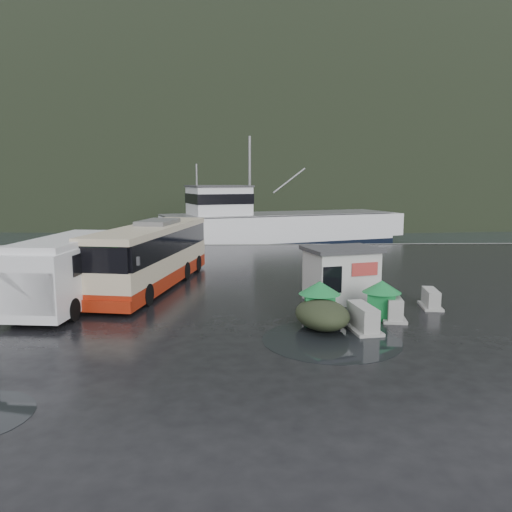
{
  "coord_description": "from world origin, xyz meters",
  "views": [
    {
      "loc": [
        1.04,
        -19.32,
        5.07
      ],
      "look_at": [
        1.78,
        2.83,
        1.7
      ],
      "focal_mm": 35.0,
      "sensor_mm": 36.0,
      "label": 1
    }
  ],
  "objects_px": {
    "jersey_barrier_b": "(392,318)",
    "jersey_barrier_a": "(362,330)",
    "waste_bin_left": "(319,322)",
    "coach_bus": "(153,286)",
    "jersey_barrier_c": "(430,307)",
    "fishing_trawler": "(279,233)",
    "dome_tent": "(322,328)",
    "waste_bin_right": "(381,318)",
    "white_van": "(70,307)",
    "ticket_kiosk": "(340,301)"
  },
  "relations": [
    {
      "from": "jersey_barrier_b",
      "to": "jersey_barrier_a",
      "type": "bearing_deg",
      "value": -135.96
    },
    {
      "from": "waste_bin_left",
      "to": "jersey_barrier_b",
      "type": "bearing_deg",
      "value": 7.51
    },
    {
      "from": "coach_bus",
      "to": "waste_bin_left",
      "type": "height_order",
      "value": "coach_bus"
    },
    {
      "from": "jersey_barrier_b",
      "to": "jersey_barrier_c",
      "type": "xyz_separation_m",
      "value": [
        2.03,
        1.56,
        0.0
      ]
    },
    {
      "from": "jersey_barrier_a",
      "to": "jersey_barrier_c",
      "type": "relative_size",
      "value": 1.2
    },
    {
      "from": "jersey_barrier_a",
      "to": "fishing_trawler",
      "type": "bearing_deg",
      "value": 90.62
    },
    {
      "from": "jersey_barrier_a",
      "to": "jersey_barrier_c",
      "type": "distance_m",
      "value": 4.6
    },
    {
      "from": "dome_tent",
      "to": "jersey_barrier_c",
      "type": "xyz_separation_m",
      "value": [
        4.85,
        2.7,
        0.0
      ]
    },
    {
      "from": "coach_bus",
      "to": "jersey_barrier_a",
      "type": "height_order",
      "value": "coach_bus"
    },
    {
      "from": "waste_bin_left",
      "to": "waste_bin_right",
      "type": "xyz_separation_m",
      "value": [
        2.37,
        0.41,
        0.0
      ]
    },
    {
      "from": "white_van",
      "to": "coach_bus",
      "type": "bearing_deg",
      "value": 61.5
    },
    {
      "from": "waste_bin_right",
      "to": "dome_tent",
      "type": "relative_size",
      "value": 0.57
    },
    {
      "from": "waste_bin_left",
      "to": "ticket_kiosk",
      "type": "bearing_deg",
      "value": 65.69
    },
    {
      "from": "dome_tent",
      "to": "ticket_kiosk",
      "type": "relative_size",
      "value": 0.85
    },
    {
      "from": "coach_bus",
      "to": "waste_bin_right",
      "type": "relative_size",
      "value": 7.85
    },
    {
      "from": "white_van",
      "to": "fishing_trawler",
      "type": "height_order",
      "value": "fishing_trawler"
    },
    {
      "from": "waste_bin_left",
      "to": "fishing_trawler",
      "type": "height_order",
      "value": "fishing_trawler"
    },
    {
      "from": "dome_tent",
      "to": "fishing_trawler",
      "type": "relative_size",
      "value": 0.1
    },
    {
      "from": "white_van",
      "to": "dome_tent",
      "type": "bearing_deg",
      "value": -12.24
    },
    {
      "from": "waste_bin_right",
      "to": "ticket_kiosk",
      "type": "height_order",
      "value": "ticket_kiosk"
    },
    {
      "from": "waste_bin_right",
      "to": "jersey_barrier_b",
      "type": "xyz_separation_m",
      "value": [
        0.42,
        -0.05,
        0.0
      ]
    },
    {
      "from": "waste_bin_right",
      "to": "ticket_kiosk",
      "type": "xyz_separation_m",
      "value": [
        -0.97,
        2.69,
        0.0
      ]
    },
    {
      "from": "white_van",
      "to": "dome_tent",
      "type": "distance_m",
      "value": 10.24
    },
    {
      "from": "coach_bus",
      "to": "jersey_barrier_a",
      "type": "bearing_deg",
      "value": -31.32
    },
    {
      "from": "ticket_kiosk",
      "to": "jersey_barrier_b",
      "type": "relative_size",
      "value": 1.75
    },
    {
      "from": "coach_bus",
      "to": "dome_tent",
      "type": "bearing_deg",
      "value": -35.24
    },
    {
      "from": "dome_tent",
      "to": "fishing_trawler",
      "type": "bearing_deg",
      "value": 88.15
    },
    {
      "from": "coach_bus",
      "to": "jersey_barrier_a",
      "type": "xyz_separation_m",
      "value": [
        8.36,
        -7.41,
        0.0
      ]
    },
    {
      "from": "jersey_barrier_c",
      "to": "ticket_kiosk",
      "type": "bearing_deg",
      "value": 161.07
    },
    {
      "from": "fishing_trawler",
      "to": "waste_bin_left",
      "type": "bearing_deg",
      "value": -111.15
    },
    {
      "from": "waste_bin_left",
      "to": "fishing_trawler",
      "type": "xyz_separation_m",
      "value": [
        0.98,
        30.38,
        0.0
      ]
    },
    {
      "from": "waste_bin_left",
      "to": "waste_bin_right",
      "type": "bearing_deg",
      "value": 9.93
    },
    {
      "from": "waste_bin_left",
      "to": "jersey_barrier_a",
      "type": "xyz_separation_m",
      "value": [
        1.32,
        -1.05,
        0.0
      ]
    },
    {
      "from": "jersey_barrier_a",
      "to": "coach_bus",
      "type": "bearing_deg",
      "value": 138.42
    },
    {
      "from": "ticket_kiosk",
      "to": "jersey_barrier_b",
      "type": "bearing_deg",
      "value": -78.7
    },
    {
      "from": "waste_bin_right",
      "to": "jersey_barrier_c",
      "type": "height_order",
      "value": "waste_bin_right"
    },
    {
      "from": "white_van",
      "to": "waste_bin_right",
      "type": "xyz_separation_m",
      "value": [
        12.1,
        -2.1,
        0.0
      ]
    },
    {
      "from": "white_van",
      "to": "waste_bin_left",
      "type": "distance_m",
      "value": 10.05
    },
    {
      "from": "dome_tent",
      "to": "jersey_barrier_a",
      "type": "relative_size",
      "value": 1.42
    },
    {
      "from": "coach_bus",
      "to": "dome_tent",
      "type": "distance_m",
      "value": 10.0
    },
    {
      "from": "dome_tent",
      "to": "jersey_barrier_b",
      "type": "bearing_deg",
      "value": 22.0
    },
    {
      "from": "jersey_barrier_a",
      "to": "fishing_trawler",
      "type": "relative_size",
      "value": 0.07
    },
    {
      "from": "waste_bin_right",
      "to": "jersey_barrier_b",
      "type": "bearing_deg",
      "value": -6.41
    },
    {
      "from": "waste_bin_left",
      "to": "coach_bus",
      "type": "bearing_deg",
      "value": 137.89
    },
    {
      "from": "waste_bin_left",
      "to": "jersey_barrier_b",
      "type": "height_order",
      "value": "waste_bin_left"
    },
    {
      "from": "waste_bin_left",
      "to": "jersey_barrier_c",
      "type": "height_order",
      "value": "waste_bin_left"
    },
    {
      "from": "white_van",
      "to": "jersey_barrier_b",
      "type": "height_order",
      "value": "white_van"
    },
    {
      "from": "white_van",
      "to": "jersey_barrier_c",
      "type": "distance_m",
      "value": 14.56
    },
    {
      "from": "waste_bin_left",
      "to": "jersey_barrier_c",
      "type": "relative_size",
      "value": 1.02
    },
    {
      "from": "dome_tent",
      "to": "jersey_barrier_a",
      "type": "distance_m",
      "value": 1.38
    }
  ]
}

